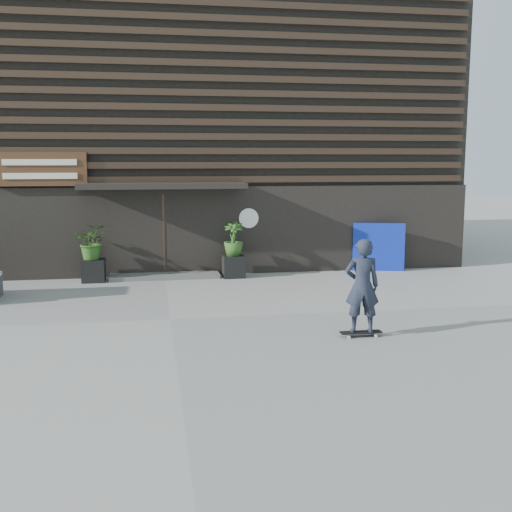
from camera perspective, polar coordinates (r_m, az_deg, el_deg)
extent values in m
plane|color=gray|center=(13.00, -7.82, -5.75)|extent=(80.00, 80.00, 0.00)
cube|color=#51524F|center=(17.48, -8.32, -1.79)|extent=(3.00, 0.80, 0.12)
cube|color=black|center=(17.31, -14.62, -1.29)|extent=(0.60, 0.60, 0.60)
imported|color=#2D591E|center=(17.19, -14.73, 1.27)|extent=(0.86, 0.75, 0.96)
cube|color=black|center=(17.39, -2.05, -0.96)|extent=(0.60, 0.60, 0.60)
imported|color=#2D591E|center=(17.27, -2.07, 1.59)|extent=(0.54, 0.54, 0.96)
cube|color=#0C1E9D|center=(18.67, 11.13, 0.81)|extent=(1.49, 0.49, 1.41)
cube|color=black|center=(22.60, -8.89, 10.61)|extent=(18.00, 10.00, 8.00)
cube|color=black|center=(17.64, -8.44, 2.21)|extent=(18.00, 0.12, 2.50)
cube|color=#38281E|center=(17.48, -8.54, 6.91)|extent=(17.60, 0.08, 0.18)
cube|color=#38281E|center=(17.47, -8.57, 8.20)|extent=(17.60, 0.08, 0.18)
cube|color=#38281E|center=(17.47, -8.60, 9.49)|extent=(17.60, 0.08, 0.18)
cube|color=#38281E|center=(17.48, -8.63, 10.77)|extent=(17.60, 0.08, 0.18)
cube|color=#38281E|center=(17.50, -8.66, 12.05)|extent=(17.60, 0.08, 0.18)
cube|color=#38281E|center=(17.53, -8.69, 13.33)|extent=(17.60, 0.08, 0.18)
cube|color=#38281E|center=(17.56, -8.72, 14.61)|extent=(17.60, 0.08, 0.18)
cube|color=#38281E|center=(17.61, -8.75, 15.88)|extent=(17.60, 0.08, 0.18)
cube|color=#38281E|center=(17.66, -8.78, 17.14)|extent=(17.60, 0.08, 0.18)
cube|color=#38281E|center=(17.72, -8.81, 18.40)|extent=(17.60, 0.08, 0.18)
cube|color=#38281E|center=(17.79, -8.84, 19.64)|extent=(17.60, 0.08, 0.18)
cube|color=#38281E|center=(17.87, -8.88, 20.88)|extent=(17.60, 0.08, 0.18)
cube|color=#38281E|center=(17.96, -8.91, 22.10)|extent=(17.60, 0.08, 0.18)
cube|color=black|center=(17.10, -8.50, 6.37)|extent=(4.50, 1.00, 0.15)
cube|color=black|center=(17.81, -8.44, 1.95)|extent=(2.40, 0.30, 2.30)
cube|color=#38281E|center=(17.63, -8.43, 1.88)|extent=(0.06, 0.10, 2.30)
cube|color=#472B19|center=(17.62, -19.11, 7.52)|extent=(2.40, 0.10, 0.90)
cube|color=beige|center=(17.55, -19.17, 8.10)|extent=(1.90, 0.02, 0.16)
cube|color=beige|center=(17.55, -19.11, 6.93)|extent=(1.90, 0.02, 0.16)
cylinder|color=white|center=(17.74, -0.67, 3.48)|extent=(0.56, 0.03, 0.56)
cube|color=black|center=(11.79, 9.56, -6.88)|extent=(0.78, 0.20, 0.02)
cylinder|color=beige|center=(11.64, 8.49, -7.36)|extent=(0.06, 0.03, 0.06)
cylinder|color=#B1B1AC|center=(11.82, 8.19, -7.10)|extent=(0.06, 0.03, 0.06)
cylinder|color=beige|center=(11.81, 10.91, -7.19)|extent=(0.06, 0.03, 0.06)
cylinder|color=#A4A49F|center=(11.99, 10.58, -6.94)|extent=(0.06, 0.03, 0.06)
imported|color=#1A1F2E|center=(11.59, 9.67, -2.69)|extent=(0.69, 0.50, 1.74)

